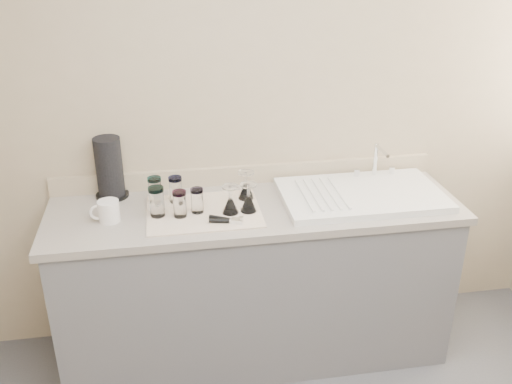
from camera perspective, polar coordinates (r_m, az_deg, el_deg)
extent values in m
cube|color=tan|center=(2.99, -1.00, 7.17)|extent=(3.50, 0.04, 2.50)
cube|color=slate|center=(3.09, -0.03, -9.22)|extent=(2.00, 0.60, 0.86)
cube|color=gray|center=(2.86, -0.04, -1.75)|extent=(2.06, 0.62, 0.04)
cube|color=white|center=(2.97, 10.48, -0.28)|extent=(0.82, 0.50, 0.03)
cylinder|color=silver|center=(3.15, 11.85, 3.22)|extent=(0.02, 0.02, 0.18)
cylinder|color=silver|center=(3.05, 12.50, 4.05)|extent=(0.02, 0.16, 0.02)
cylinder|color=silver|center=(3.14, 10.03, 1.94)|extent=(0.03, 0.03, 0.04)
cylinder|color=silver|center=(3.21, 13.41, 2.15)|extent=(0.03, 0.03, 0.04)
cube|color=white|center=(2.79, -5.25, -1.96)|extent=(0.55, 0.42, 0.01)
cylinder|color=white|center=(2.88, -10.05, 0.02)|extent=(0.06, 0.06, 0.12)
cylinder|color=#2DCBC7|center=(2.85, -10.15, 1.26)|extent=(0.07, 0.07, 0.02)
cylinder|color=white|center=(2.88, -8.03, 0.10)|extent=(0.06, 0.06, 0.12)
cylinder|color=#2734B9|center=(2.85, -8.11, 1.32)|extent=(0.07, 0.07, 0.02)
cylinder|color=white|center=(2.75, -9.88, -1.13)|extent=(0.07, 0.07, 0.13)
cylinder|color=teal|center=(2.72, -9.99, 0.27)|extent=(0.07, 0.07, 0.02)
cylinder|color=white|center=(2.73, -7.62, -1.33)|extent=(0.06, 0.06, 0.11)
cylinder|color=#CF2D8E|center=(2.70, -7.70, -0.09)|extent=(0.07, 0.07, 0.02)
cylinder|color=white|center=(2.76, -5.90, -1.00)|extent=(0.06, 0.06, 0.11)
cylinder|color=#9679C4|center=(2.73, -5.95, 0.17)|extent=(0.06, 0.06, 0.02)
cone|color=white|center=(2.89, -1.00, 0.08)|extent=(0.08, 0.08, 0.08)
cylinder|color=white|center=(2.87, -1.01, 1.31)|extent=(0.01, 0.01, 0.06)
cylinder|color=white|center=(2.85, -1.02, 1.94)|extent=(0.08, 0.08, 0.01)
cone|color=white|center=(2.75, -2.58, -1.39)|extent=(0.08, 0.08, 0.07)
cylinder|color=white|center=(2.72, -2.61, -0.14)|extent=(0.01, 0.01, 0.06)
cylinder|color=white|center=(2.71, -2.63, 0.51)|extent=(0.08, 0.08, 0.01)
cone|color=white|center=(2.76, -0.76, -1.20)|extent=(0.08, 0.08, 0.08)
cylinder|color=white|center=(2.73, -0.76, 0.07)|extent=(0.01, 0.01, 0.06)
cylinder|color=white|center=(2.72, -0.77, 0.72)|extent=(0.08, 0.08, 0.01)
cube|color=silver|center=(2.67, -1.96, -2.92)|extent=(0.07, 0.05, 0.02)
cylinder|color=black|center=(2.67, -3.37, -2.90)|extent=(0.13, 0.05, 0.02)
cylinder|color=black|center=(2.69, -3.43, -2.67)|extent=(0.12, 0.08, 0.02)
cylinder|color=white|center=(2.77, -14.49, -1.86)|extent=(0.11, 0.11, 0.10)
torus|color=white|center=(2.77, -15.55, -1.97)|extent=(0.08, 0.02, 0.08)
cylinder|color=black|center=(3.04, -14.15, -0.28)|extent=(0.17, 0.17, 0.01)
cylinder|color=black|center=(2.98, -14.47, 2.48)|extent=(0.14, 0.14, 0.30)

